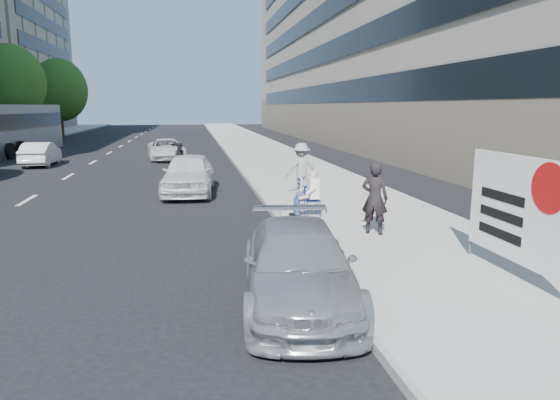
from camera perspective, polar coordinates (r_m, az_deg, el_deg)
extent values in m
plane|color=black|center=(10.68, -5.00, -6.76)|extent=(160.00, 160.00, 0.00)
cube|color=#AAA79F|center=(30.70, -0.90, 4.85)|extent=(5.00, 120.00, 0.15)
cube|color=gray|center=(46.29, 13.49, 18.85)|extent=(14.00, 70.00, 20.00)
cylinder|color=#382616|center=(42.19, -28.00, 7.12)|extent=(0.30, 0.30, 2.97)
ellipsoid|color=#215216|center=(42.19, -28.41, 11.74)|extent=(4.80, 4.80, 5.52)
cylinder|color=#382616|center=(55.69, -23.62, 7.86)|extent=(0.30, 0.30, 2.62)
ellipsoid|color=#215216|center=(55.68, -23.89, 11.42)|extent=(5.40, 5.40, 6.21)
cylinder|color=navy|center=(13.73, 3.13, -1.18)|extent=(0.02, 0.02, 0.45)
cylinder|color=navy|center=(13.82, 4.59, -1.13)|extent=(0.02, 0.02, 0.45)
cylinder|color=navy|center=(14.08, 2.80, -0.89)|extent=(0.02, 0.02, 0.45)
cylinder|color=navy|center=(14.16, 4.22, -0.84)|extent=(0.02, 0.02, 0.45)
cube|color=navy|center=(13.90, 3.70, -0.04)|extent=(0.40, 0.40, 0.03)
cube|color=navy|center=(14.05, 3.52, 0.85)|extent=(0.40, 0.02, 0.40)
cylinder|color=navy|center=(13.74, 2.91, 0.20)|extent=(0.44, 0.17, 0.17)
cylinder|color=navy|center=(13.73, 2.01, -0.77)|extent=(0.14, 0.14, 0.46)
cube|color=black|center=(13.78, 1.76, -1.88)|extent=(0.26, 0.11, 0.10)
cylinder|color=navy|center=(13.93, 2.73, 0.35)|extent=(0.44, 0.17, 0.17)
cylinder|color=navy|center=(13.93, 1.83, -0.61)|extent=(0.14, 0.14, 0.46)
cube|color=black|center=(13.97, 1.59, -1.70)|extent=(0.26, 0.11, 0.10)
cube|color=silver|center=(13.84, 3.80, 1.37)|extent=(0.26, 0.42, 0.56)
sphere|color=tan|center=(13.79, 3.82, 2.88)|extent=(0.23, 0.23, 0.23)
ellipsoid|color=gray|center=(13.79, 3.90, 3.01)|extent=(0.22, 0.24, 0.19)
ellipsoid|color=gray|center=(13.78, 3.49, 2.59)|extent=(0.10, 0.14, 0.13)
cylinder|color=silver|center=(13.59, 3.54, 1.07)|extent=(0.30, 0.10, 0.25)
cylinder|color=tan|center=(13.58, 2.72, 0.29)|extent=(0.29, 0.09, 0.14)
cylinder|color=silver|center=(14.07, 3.27, 1.61)|extent=(0.26, 0.20, 0.32)
cylinder|color=tan|center=(14.20, 2.62, 1.28)|extent=(0.30, 0.21, 0.18)
cube|color=white|center=(14.30, 2.22, 1.89)|extent=(0.03, 0.55, 0.40)
imported|color=gray|center=(17.55, 2.45, 3.63)|extent=(1.24, 0.83, 1.78)
imported|color=black|center=(12.15, 10.77, 0.20)|extent=(0.76, 0.70, 1.75)
cylinder|color=#4C4C4C|center=(10.97, 21.21, -0.26)|extent=(0.06, 0.06, 2.20)
cube|color=white|center=(9.71, 25.71, -1.04)|extent=(0.04, 3.00, 1.90)
cylinder|color=#A50C0C|center=(9.07, 28.39, 1.18)|extent=(0.01, 0.84, 0.84)
cube|color=black|center=(10.07, 24.02, 0.35)|extent=(0.01, 1.30, 0.18)
cube|color=black|center=(10.14, 23.87, -1.59)|extent=(0.01, 1.30, 0.18)
cube|color=black|center=(10.21, 23.73, -3.51)|extent=(0.01, 1.30, 0.18)
imported|color=#A0A2A7|center=(8.25, 2.10, -7.43)|extent=(2.29, 4.53, 1.26)
imported|color=silver|center=(18.66, -10.41, 2.97)|extent=(2.12, 4.52, 1.50)
imported|color=silver|center=(30.17, -25.68, 4.78)|extent=(1.49, 3.95, 1.29)
imported|color=silver|center=(31.00, -12.85, 5.66)|extent=(2.61, 4.73, 1.25)
cylinder|color=black|center=(24.65, -11.29, 3.78)|extent=(0.13, 0.64, 0.64)
cylinder|color=black|center=(26.04, -11.23, 4.14)|extent=(0.13, 0.64, 0.64)
cube|color=black|center=(25.32, -11.28, 4.48)|extent=(0.27, 1.20, 0.35)
imported|color=black|center=(25.21, -11.30, 4.82)|extent=(0.70, 0.55, 1.42)
cube|color=gray|center=(39.08, -28.32, 7.15)|extent=(3.65, 12.19, 3.30)
cube|color=black|center=(38.69, -26.59, 8.09)|extent=(1.18, 11.45, 1.00)
cylinder|color=black|center=(34.49, -28.46, 4.91)|extent=(0.35, 1.02, 1.00)
cylinder|color=black|center=(36.39, -27.49, 5.23)|extent=(0.35, 1.02, 1.00)
cylinder|color=black|center=(42.85, -28.34, 5.80)|extent=(0.35, 1.02, 1.00)
cylinder|color=black|center=(42.14, -25.10, 6.01)|extent=(0.35, 1.02, 1.00)
cylinder|color=black|center=(44.28, -27.74, 5.97)|extent=(0.35, 1.02, 1.00)
cylinder|color=black|center=(43.59, -24.60, 6.17)|extent=(0.35, 1.02, 1.00)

